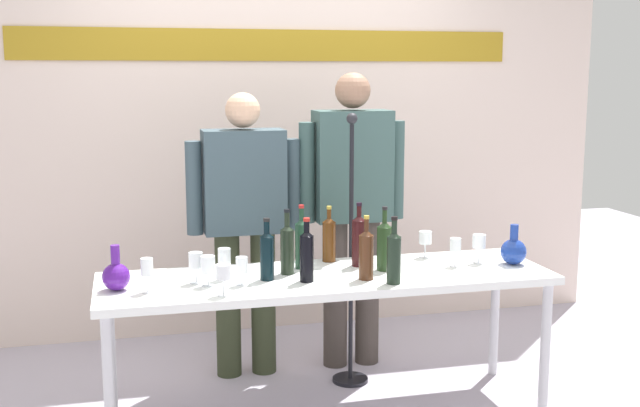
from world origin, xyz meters
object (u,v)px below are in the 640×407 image
wine_bottle_4 (287,247)px  wine_glass_right_0 (425,238)px  wine_bottle_0 (394,255)px  wine_glass_right_2 (455,246)px  wine_glass_left_1 (242,266)px  wine_bottle_5 (267,254)px  decanter_blue_left (116,275)px  wine_glass_left_0 (224,257)px  wine_bottle_6 (384,244)px  presenter_left (244,216)px  presenter_right (352,200)px  wine_bottle_3 (307,254)px  wine_glass_left_3 (223,272)px  decanter_blue_right (514,251)px  wine_glass_left_2 (196,261)px  wine_glass_left_5 (147,268)px  microphone_stand (351,295)px  wine_glass_left_4 (208,265)px  wine_bottle_8 (366,253)px  wine_bottle_7 (329,238)px  display_table (327,286)px  wine_bottle_1 (359,239)px  wine_bottle_2 (302,242)px  wine_glass_right_1 (479,242)px

wine_bottle_4 → wine_glass_right_0: bearing=11.4°
wine_bottle_0 → wine_glass_right_2: (0.42, 0.24, -0.03)m
wine_glass_left_1 → wine_bottle_5: bearing=26.9°
wine_glass_right_2 → decanter_blue_left: bearing=-178.7°
decanter_blue_left → wine_glass_left_0: 0.51m
wine_bottle_6 → wine_glass_left_0: bearing=178.7°
presenter_left → presenter_right: bearing=0.0°
wine_bottle_3 → wine_glass_left_3: 0.44m
wine_glass_left_3 → decanter_blue_left: bearing=155.9°
decanter_blue_right → wine_bottle_5: bearing=179.4°
presenter_right → wine_glass_left_2: 1.16m
presenter_left → wine_glass_right_0: 1.01m
wine_glass_left_5 → microphone_stand: bearing=23.3°
wine_glass_left_4 → wine_glass_left_5: 0.28m
decanter_blue_right → wine_glass_right_0: 0.47m
wine_bottle_8 → wine_glass_left_0: bearing=166.2°
decanter_blue_right → wine_bottle_0: 0.76m
wine_bottle_0 → wine_glass_left_5: 1.15m
presenter_right → wine_bottle_3: (-0.44, -0.74, -0.13)m
wine_glass_left_2 → wine_glass_right_0: 1.27m
wine_glass_right_2 → microphone_stand: size_ratio=0.10×
decanter_blue_right → wine_bottle_0: wine_bottle_0 is taller
wine_bottle_5 → wine_bottle_7: bearing=36.9°
display_table → wine_glass_right_0: (0.61, 0.23, 0.16)m
wine_bottle_0 → wine_bottle_7: (-0.18, 0.50, -0.01)m
decanter_blue_right → wine_glass_right_2: 0.31m
wine_bottle_0 → wine_bottle_8: 0.15m
wine_bottle_1 → wine_bottle_2: wine_bottle_1 is taller
wine_bottle_1 → wine_bottle_7: (-0.12, 0.13, -0.02)m
wine_bottle_3 → wine_glass_left_1: size_ratio=2.27×
presenter_right → wine_bottle_3: presenter_right is taller
wine_bottle_3 → wine_glass_right_2: 0.82m
presenter_right → wine_glass_left_1: presenter_right is taller
wine_bottle_2 → wine_glass_left_1: 0.42m
wine_bottle_4 → wine_glass_left_2: (-0.46, -0.06, -0.03)m
wine_glass_left_3 → wine_glass_left_4: (-0.05, 0.18, -0.01)m
wine_glass_left_4 → wine_bottle_3: bearing=-4.0°
wine_glass_left_3 → wine_glass_left_4: 0.19m
wine_bottle_6 → wine_bottle_1: bearing=129.6°
decanter_blue_right → wine_glass_right_1: bearing=155.5°
wine_glass_left_2 → wine_glass_left_3: (0.10, -0.25, -0.00)m
presenter_left → wine_bottle_0: 1.05m
wine_bottle_1 → microphone_stand: size_ratio=0.22×
presenter_left → wine_bottle_4: presenter_left is taller
wine_bottle_6 → wine_bottle_7: (-0.22, 0.25, -0.01)m
wine_bottle_7 → wine_glass_left_4: (-0.67, -0.33, -0.02)m
wine_bottle_1 → wine_bottle_7: wine_bottle_1 is taller
wine_bottle_8 → wine_glass_left_3: size_ratio=2.17×
wine_glass_left_5 → wine_glass_right_2: (1.56, 0.11, -0.01)m
wine_glass_left_3 → wine_glass_right_2: size_ratio=0.98×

